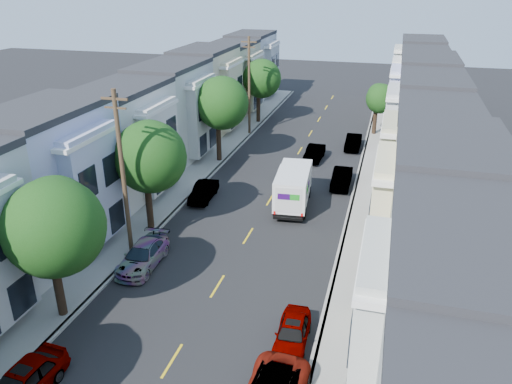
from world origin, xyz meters
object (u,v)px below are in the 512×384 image
at_px(tree_e, 261,79).
at_px(parked_left_c, 143,256).
at_px(utility_pole_near, 123,175).
at_px(parked_right_b, 292,333).
at_px(tree_c, 149,157).
at_px(fedex_truck, 293,186).
at_px(parked_right_d, 353,142).
at_px(lead_sedan, 314,153).
at_px(parked_right_c, 342,178).
at_px(parked_left_d, 204,192).
at_px(tree_b, 53,228).
at_px(utility_pole_far, 249,86).
at_px(tree_d, 221,103).
at_px(parked_left_b, 22,384).
at_px(tree_far_r, 380,99).

height_order(tree_e, parked_left_c, tree_e).
relative_size(utility_pole_near, parked_right_b, 2.59).
distance_m(tree_c, parked_right_b, 14.91).
height_order(fedex_truck, parked_right_d, fedex_truck).
bearing_deg(lead_sedan, parked_right_d, 56.05).
height_order(tree_c, parked_left_c, tree_c).
bearing_deg(parked_right_c, parked_left_d, -151.82).
relative_size(tree_b, tree_e, 1.02).
bearing_deg(tree_b, parked_right_b, 5.06).
distance_m(utility_pole_near, parked_right_b, 13.27).
distance_m(utility_pole_far, parked_right_d, 12.23).
bearing_deg(utility_pole_near, tree_d, 90.01).
height_order(tree_b, lead_sedan, tree_b).
bearing_deg(parked_left_b, parked_right_d, 78.85).
distance_m(parked_left_c, parked_left_d, 9.84).
distance_m(tree_c, lead_sedan, 18.89).
xyz_separation_m(tree_d, parked_left_d, (1.40, -8.37, -4.79)).
xyz_separation_m(tree_b, parked_right_c, (11.20, 20.60, -4.33)).
distance_m(parked_left_d, parked_right_b, 17.26).
distance_m(tree_e, tree_far_r, 13.32).
height_order(parked_right_c, parked_right_d, parked_right_c).
bearing_deg(tree_c, utility_pole_near, -89.96).
distance_m(parked_right_b, parked_right_c, 19.61).
xyz_separation_m(utility_pole_far, parked_left_d, (1.40, -17.28, -4.52)).
bearing_deg(parked_left_d, tree_e, 90.77).
distance_m(tree_c, parked_right_d, 24.02).
distance_m(fedex_truck, parked_left_b, 21.94).
bearing_deg(parked_right_b, parked_left_d, 122.29).
bearing_deg(fedex_truck, tree_c, -148.40).
xyz_separation_m(tree_far_r, parked_right_c, (-1.99, -15.27, -3.20)).
height_order(lead_sedan, parked_right_b, lead_sedan).
bearing_deg(tree_b, parked_left_d, 84.73).
distance_m(tree_e, fedex_truck, 23.15).
xyz_separation_m(parked_left_c, parked_right_c, (9.80, 15.24, 0.01)).
bearing_deg(utility_pole_far, tree_c, -90.01).
distance_m(tree_far_r, utility_pole_near, 32.24).
height_order(tree_far_r, utility_pole_far, utility_pole_far).
bearing_deg(tree_b, parked_left_b, -74.37).
distance_m(tree_e, utility_pole_near, 30.73).
distance_m(fedex_truck, lead_sedan, 10.42).
height_order(tree_far_r, parked_left_d, tree_far_r).
bearing_deg(parked_left_d, tree_d, 96.63).
relative_size(lead_sedan, parked_left_d, 1.04).
xyz_separation_m(tree_c, parked_right_c, (11.20, 10.87, -4.47)).
bearing_deg(tree_far_r, parked_left_d, -119.71).
relative_size(tree_d, parked_right_b, 2.02).
distance_m(utility_pole_far, lead_sedan, 11.16).
relative_size(tree_b, parked_right_c, 1.80).
bearing_deg(parked_left_d, tree_c, -107.25).
bearing_deg(parked_left_b, utility_pole_near, 101.22).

